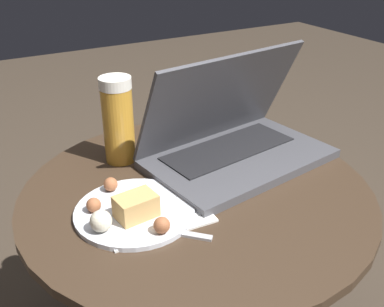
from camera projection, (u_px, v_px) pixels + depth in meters
name	position (u px, v px, depth m)	size (l,w,h in m)	color
table	(196.00, 251.00, 0.93)	(0.67, 0.67, 0.48)	#515156
napkin	(154.00, 215.00, 0.78)	(0.19, 0.14, 0.00)	white
laptop	(233.00, 138.00, 0.95)	(0.41, 0.28, 0.23)	#47474C
beer_glass	(118.00, 120.00, 0.92)	(0.07, 0.07, 0.18)	gold
snack_plate	(132.00, 210.00, 0.77)	(0.21, 0.21, 0.05)	silver
fork	(145.00, 227.00, 0.75)	(0.15, 0.15, 0.01)	#B2B2B7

